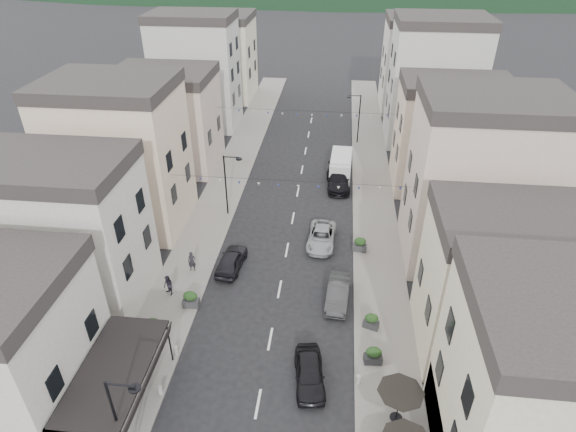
# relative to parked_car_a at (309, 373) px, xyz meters

# --- Properties ---
(sidewalk_left) EXTENTS (4.00, 76.00, 0.12)m
(sidewalk_left) POSITION_rel_parked_car_a_xyz_m (-10.30, 24.09, -0.66)
(sidewalk_left) COLOR slate
(sidewalk_left) RESTS_ON ground
(sidewalk_right) EXTENTS (4.00, 76.00, 0.12)m
(sidewalk_right) POSITION_rel_parked_car_a_xyz_m (4.70, 24.09, -0.66)
(sidewalk_right) COLOR slate
(sidewalk_right) RESTS_ON ground
(bistro_building) EXTENTS (10.00, 8.00, 10.00)m
(bistro_building) POSITION_rel_parked_car_a_xyz_m (11.70, -3.91, 4.28)
(bistro_building) COLOR #C3B79B
(bistro_building) RESTS_ON ground
(boutique_awning) EXTENTS (3.77, 7.50, 3.28)m
(boutique_awning) POSITION_rel_parked_car_a_xyz_m (-10.05, -2.91, 2.39)
(boutique_awning) COLOR black
(boutique_awning) RESTS_ON ground
(buildings_row_left) EXTENTS (10.20, 54.16, 14.00)m
(buildings_row_left) POSITION_rel_parked_car_a_xyz_m (-17.30, 29.84, 5.40)
(buildings_row_left) COLOR #B1AEA3
(buildings_row_left) RESTS_ON ground
(buildings_row_right) EXTENTS (10.20, 54.16, 14.50)m
(buildings_row_right) POSITION_rel_parked_car_a_xyz_m (11.70, 28.68, 5.59)
(buildings_row_right) COLOR #C3B79B
(buildings_row_right) RESTS_ON ground
(streetlamp_left_near) EXTENTS (1.70, 0.56, 6.00)m
(streetlamp_left_near) POSITION_rel_parked_car_a_xyz_m (-8.62, -5.91, 2.97)
(streetlamp_left_near) COLOR black
(streetlamp_left_near) RESTS_ON ground
(streetlamp_left_far) EXTENTS (1.70, 0.56, 6.00)m
(streetlamp_left_far) POSITION_rel_parked_car_a_xyz_m (-8.62, 18.09, 2.97)
(streetlamp_left_far) COLOR black
(streetlamp_left_far) RESTS_ON ground
(streetlamp_right_far) EXTENTS (1.70, 0.56, 6.00)m
(streetlamp_right_far) POSITION_rel_parked_car_a_xyz_m (3.02, 36.09, 2.97)
(streetlamp_right_far) COLOR black
(streetlamp_right_far) RESTS_ON ground
(bollards) EXTENTS (11.66, 10.26, 0.60)m
(bollards) POSITION_rel_parked_car_a_xyz_m (-2.80, -2.41, -0.30)
(bollards) COLOR gray
(bollards) RESTS_ON ground
(bunting_near) EXTENTS (19.00, 0.28, 0.62)m
(bunting_near) POSITION_rel_parked_car_a_xyz_m (-2.80, 14.09, 4.93)
(bunting_near) COLOR black
(bunting_near) RESTS_ON ground
(bunting_far) EXTENTS (19.00, 0.28, 0.62)m
(bunting_far) POSITION_rel_parked_car_a_xyz_m (-2.80, 30.09, 4.93)
(bunting_far) COLOR black
(bunting_far) RESTS_ON ground
(parked_car_a) EXTENTS (2.28, 4.45, 1.45)m
(parked_car_a) POSITION_rel_parked_car_a_xyz_m (0.00, 0.00, 0.00)
(parked_car_a) COLOR black
(parked_car_a) RESTS_ON ground
(parked_car_b) EXTENTS (1.83, 4.46, 1.44)m
(parked_car_b) POSITION_rel_parked_car_a_xyz_m (1.53, 7.31, -0.01)
(parked_car_b) COLOR #2D2D2F
(parked_car_b) RESTS_ON ground
(parked_car_c) EXTENTS (2.48, 4.96, 1.35)m
(parked_car_c) POSITION_rel_parked_car_a_xyz_m (0.00, 14.35, -0.05)
(parked_car_c) COLOR #969B9F
(parked_car_c) RESTS_ON ground
(parked_car_d) EXTENTS (2.63, 5.63, 1.59)m
(parked_car_d) POSITION_rel_parked_car_a_xyz_m (1.17, 24.68, 0.07)
(parked_car_d) COLOR black
(parked_car_d) RESTS_ON ground
(parked_car_e) EXTENTS (2.12, 4.45, 1.47)m
(parked_car_e) POSITION_rel_parked_car_a_xyz_m (-6.89, 10.25, 0.01)
(parked_car_e) COLOR black
(parked_car_e) RESTS_ON ground
(delivery_van) EXTENTS (2.34, 5.45, 2.57)m
(delivery_van) POSITION_rel_parked_car_a_xyz_m (1.40, 27.09, 0.54)
(delivery_van) COLOR silver
(delivery_van) RESTS_ON ground
(pedestrian_a) EXTENTS (0.65, 0.47, 1.68)m
(pedestrian_a) POSITION_rel_parked_car_a_xyz_m (-9.81, 9.48, 0.23)
(pedestrian_a) COLOR black
(pedestrian_a) RESTS_ON sidewalk_left
(pedestrian_b) EXTENTS (1.00, 0.98, 1.63)m
(pedestrian_b) POSITION_rel_parked_car_a_xyz_m (-10.74, 6.54, 0.21)
(pedestrian_b) COLOR #231E29
(pedestrian_b) RESTS_ON sidewalk_left
(planter_la) EXTENTS (1.19, 0.85, 1.20)m
(planter_la) POSITION_rel_parked_car_a_xyz_m (-10.53, 2.75, -0.02)
(planter_la) COLOR #2F2E31
(planter_la) RESTS_ON sidewalk_left
(planter_lb) EXTENTS (1.16, 0.65, 1.28)m
(planter_lb) POSITION_rel_parked_car_a_xyz_m (-8.80, 5.50, 0.02)
(planter_lb) COLOR #323234
(planter_lb) RESTS_ON sidewalk_left
(planter_ra) EXTENTS (1.18, 0.73, 1.25)m
(planter_ra) POSITION_rel_parked_car_a_xyz_m (3.83, 1.76, 0.00)
(planter_ra) COLOR #29292B
(planter_ra) RESTS_ON sidewalk_right
(planter_rb) EXTENTS (1.16, 0.87, 1.16)m
(planter_rb) POSITION_rel_parked_car_a_xyz_m (3.81, 4.78, -0.04)
(planter_rb) COLOR #28292A
(planter_rb) RESTS_ON sidewalk_right
(planter_rc) EXTENTS (1.19, 0.79, 1.24)m
(planter_rc) POSITION_rel_parked_car_a_xyz_m (3.20, 13.53, -0.00)
(planter_rc) COLOR #333235
(planter_rc) RESTS_ON sidewalk_right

